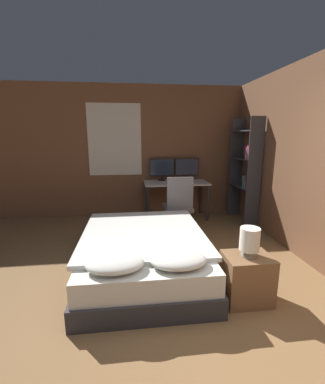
# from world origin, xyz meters

# --- Properties ---
(ground_plane) EXTENTS (20.00, 20.00, 0.00)m
(ground_plane) POSITION_xyz_m (0.00, 0.00, 0.00)
(ground_plane) COLOR brown
(wall_back) EXTENTS (12.00, 0.08, 2.70)m
(wall_back) POSITION_xyz_m (-0.01, 3.88, 1.35)
(wall_back) COLOR brown
(wall_back) RESTS_ON ground_plane
(wall_side_right) EXTENTS (0.06, 12.00, 2.70)m
(wall_side_right) POSITION_xyz_m (1.76, 1.50, 1.35)
(wall_side_right) COLOR brown
(wall_side_right) RESTS_ON ground_plane
(bed) EXTENTS (1.50, 1.96, 0.59)m
(bed) POSITION_xyz_m (-0.46, 1.35, 0.26)
(bed) COLOR #2D2D33
(bed) RESTS_ON ground_plane
(nightstand) EXTENTS (0.47, 0.37, 0.50)m
(nightstand) POSITION_xyz_m (0.56, 0.67, 0.25)
(nightstand) COLOR brown
(nightstand) RESTS_ON ground_plane
(bedside_lamp) EXTENTS (0.20, 0.20, 0.30)m
(bedside_lamp) POSITION_xyz_m (0.56, 0.67, 0.68)
(bedside_lamp) COLOR gray
(bedside_lamp) RESTS_ON nightstand
(desk) EXTENTS (1.30, 0.64, 0.76)m
(desk) POSITION_xyz_m (0.31, 3.49, 0.66)
(desk) COLOR beige
(desk) RESTS_ON ground_plane
(monitor_left) EXTENTS (0.51, 0.16, 0.46)m
(monitor_left) POSITION_xyz_m (0.04, 3.71, 1.02)
(monitor_left) COLOR black
(monitor_left) RESTS_ON desk
(monitor_right) EXTENTS (0.51, 0.16, 0.46)m
(monitor_right) POSITION_xyz_m (0.58, 3.71, 1.02)
(monitor_right) COLOR black
(monitor_right) RESTS_ON desk
(keyboard) EXTENTS (0.36, 0.13, 0.02)m
(keyboard) POSITION_xyz_m (0.31, 3.27, 0.77)
(keyboard) COLOR black
(keyboard) RESTS_ON desk
(computer_mouse) EXTENTS (0.07, 0.05, 0.04)m
(computer_mouse) POSITION_xyz_m (0.58, 3.27, 0.78)
(computer_mouse) COLOR black
(computer_mouse) RESTS_ON desk
(office_chair) EXTENTS (0.52, 0.52, 1.02)m
(office_chair) POSITION_xyz_m (0.20, 2.67, 0.41)
(office_chair) COLOR black
(office_chair) RESTS_ON ground_plane
(bookshelf) EXTENTS (0.27, 0.85, 2.02)m
(bookshelf) POSITION_xyz_m (1.58, 3.02, 1.10)
(bookshelf) COLOR #333338
(bookshelf) RESTS_ON ground_plane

